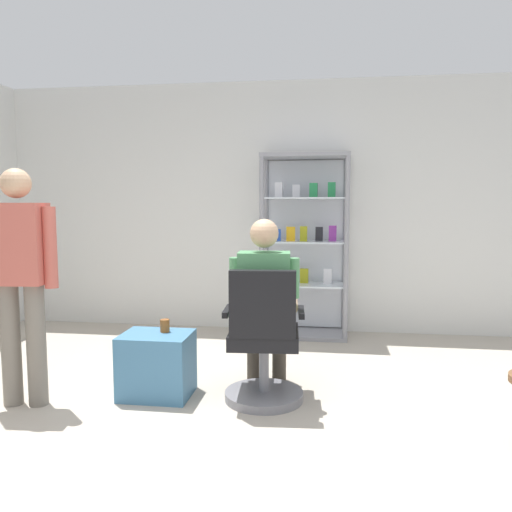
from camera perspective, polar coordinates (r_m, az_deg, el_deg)
The scene contains 8 objects.
ground_plane at distance 2.96m, azimuth -5.58°, elevation -22.22°, with size 7.20×7.20×0.00m, color #B2A899.
back_wall at distance 5.57m, azimuth 1.55°, elevation 5.51°, with size 6.00×0.10×2.70m, color silver.
display_cabinet_main at distance 5.32m, azimuth 5.55°, elevation 1.33°, with size 0.90×0.45×1.90m.
office_chair at distance 3.56m, azimuth 0.87°, elevation -10.39°, with size 0.58×0.56×0.96m.
seated_shopkeeper at distance 3.64m, azimuth 1.01°, elevation -4.84°, with size 0.51×0.58×1.29m.
storage_crate at distance 3.80m, azimuth -11.18°, elevation -12.00°, with size 0.50×0.39×0.46m, color teal.
tea_glass at distance 3.76m, azimuth -10.29°, elevation -7.78°, with size 0.07×0.07×0.09m, color brown.
standing_customer at distance 3.77m, azimuth -25.19°, elevation -1.63°, with size 0.52×0.25×1.63m.
Camera 1 is at (0.62, -2.53, 1.40)m, focal length 35.27 mm.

